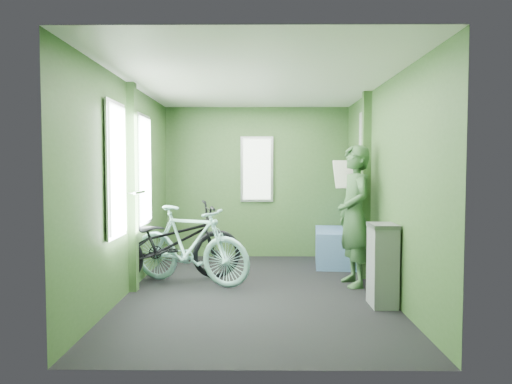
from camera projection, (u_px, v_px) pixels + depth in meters
room at (253, 162)px, 5.04m from camera, size 4.00×4.02×2.31m
bicycle_black at (169, 282)px, 5.46m from camera, size 1.93×1.27×1.00m
bicycle_mint at (190, 284)px, 5.38m from camera, size 1.62×1.05×0.95m
passenger at (354, 215)px, 5.29m from camera, size 0.48×0.72×1.63m
waste_box at (383, 265)px, 4.51m from camera, size 0.24×0.34×0.82m
bench_seat at (337, 243)px, 6.49m from camera, size 0.66×1.04×1.04m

